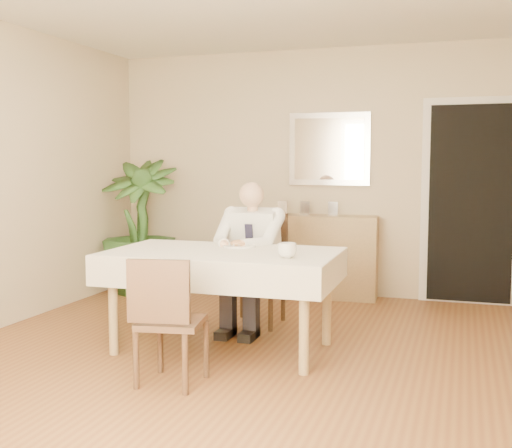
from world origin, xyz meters
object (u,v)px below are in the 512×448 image
(sideboard, at_px, (325,256))
(potted_palm, at_px, (140,226))
(dining_table, at_px, (223,262))
(chair_far, at_px, (259,261))
(chair_near, at_px, (166,315))
(seated_man, at_px, (248,249))
(coffee_mug, at_px, (287,250))

(sideboard, distance_m, potted_palm, 2.02)
(sideboard, relative_size, potted_palm, 0.75)
(dining_table, distance_m, sideboard, 2.14)
(chair_far, xyz_separation_m, potted_palm, (-1.63, 0.85, 0.18))
(dining_table, height_order, chair_far, chair_far)
(sideboard, bearing_deg, chair_near, -100.46)
(chair_near, relative_size, sideboard, 0.77)
(dining_table, relative_size, seated_man, 1.38)
(seated_man, bearing_deg, coffee_mug, -54.79)
(potted_palm, bearing_deg, chair_far, -27.44)
(chair_near, distance_m, potted_palm, 3.06)
(chair_far, relative_size, coffee_mug, 7.24)
(dining_table, distance_m, seated_man, 0.59)
(coffee_mug, xyz_separation_m, sideboard, (-0.21, 2.29, -0.38))
(chair_near, xyz_separation_m, seated_man, (0.04, 1.46, 0.23))
(chair_near, bearing_deg, dining_table, 76.94)
(chair_near, bearing_deg, coffee_mug, 38.89)
(chair_far, distance_m, chair_near, 1.76)
(chair_far, distance_m, potted_palm, 1.84)
(dining_table, xyz_separation_m, seated_man, (0.00, 0.59, 0.02))
(potted_palm, bearing_deg, coffee_mug, -41.38)
(sideboard, xyz_separation_m, potted_palm, (-1.97, -0.37, 0.29))
(seated_man, distance_m, potted_palm, 1.99)
(seated_man, bearing_deg, potted_palm, 145.01)
(chair_far, distance_m, coffee_mug, 1.23)
(sideboard, height_order, potted_palm, potted_palm)
(sideboard, bearing_deg, chair_far, -108.78)
(chair_near, distance_m, seated_man, 1.48)
(chair_near, distance_m, coffee_mug, 0.97)
(potted_palm, bearing_deg, seated_man, -34.99)
(chair_far, relative_size, sideboard, 0.89)
(coffee_mug, bearing_deg, potted_palm, 138.62)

